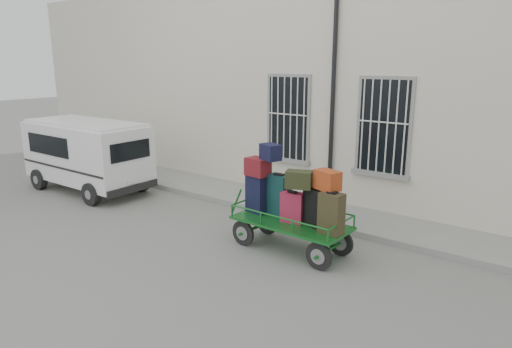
% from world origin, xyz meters
% --- Properties ---
extents(ground, '(80.00, 80.00, 0.00)m').
position_xyz_m(ground, '(0.00, 0.00, 0.00)').
color(ground, slate).
rests_on(ground, ground).
extents(building, '(24.00, 5.15, 6.00)m').
position_xyz_m(building, '(0.00, 5.50, 3.00)').
color(building, beige).
rests_on(building, ground).
extents(sidewalk, '(24.00, 1.70, 0.15)m').
position_xyz_m(sidewalk, '(0.00, 2.20, 0.07)').
color(sidewalk, gray).
rests_on(sidewalk, ground).
extents(luggage_cart, '(2.83, 1.17, 2.13)m').
position_xyz_m(luggage_cart, '(1.66, -0.05, 1.00)').
color(luggage_cart, black).
rests_on(luggage_cart, ground).
extents(van, '(4.13, 1.90, 2.07)m').
position_xyz_m(van, '(-5.52, 0.06, 1.18)').
color(van, white).
rests_on(van, ground).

